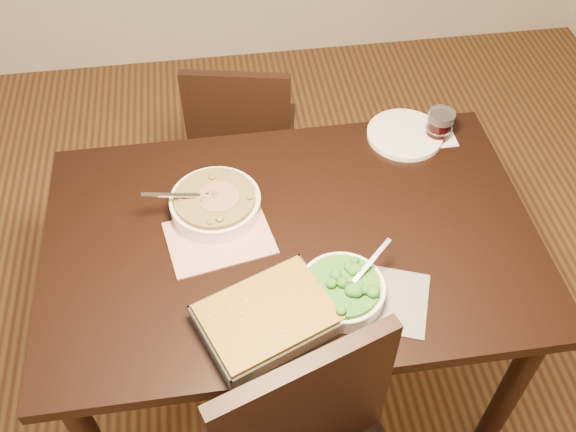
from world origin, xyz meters
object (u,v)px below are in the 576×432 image
object	(u,v)px
table	(291,255)
baking_dish	(268,318)
broccoli_bowl	(342,290)
chair_far	(243,135)
wine_tumbler	(440,124)
dinner_plate	(405,135)
stew_bowl	(216,203)

from	to	relation	value
table	baking_dish	world-z (taller)	baking_dish
broccoli_bowl	table	bearing A→B (deg)	113.12
baking_dish	chair_far	world-z (taller)	chair_far
wine_tumbler	dinner_plate	world-z (taller)	wine_tumbler
broccoli_bowl	baking_dish	bearing A→B (deg)	-164.50
broccoli_bowl	chair_far	size ratio (longest dim) A/B	0.28
dinner_plate	broccoli_bowl	bearing A→B (deg)	-119.23
wine_tumbler	dinner_plate	distance (m)	0.12
wine_tumbler	table	bearing A→B (deg)	-147.18
dinner_plate	wine_tumbler	bearing A→B (deg)	-8.03
table	dinner_plate	bearing A→B (deg)	40.00
dinner_plate	baking_dish	bearing A→B (deg)	-129.43
table	wine_tumbler	size ratio (longest dim) A/B	14.61
broccoli_bowl	chair_far	xyz separation A→B (m)	(-0.18, 1.00, -0.32)
table	stew_bowl	size ratio (longest dim) A/B	4.76
table	stew_bowl	distance (m)	0.27
table	dinner_plate	world-z (taller)	dinner_plate
stew_bowl	baking_dish	world-z (taller)	stew_bowl
stew_bowl	baking_dish	size ratio (longest dim) A/B	0.74
stew_bowl	chair_far	world-z (taller)	stew_bowl
dinner_plate	chair_far	distance (m)	0.72
table	wine_tumbler	xyz separation A→B (m)	(0.54, 0.35, 0.15)
broccoli_bowl	chair_far	distance (m)	1.07
table	chair_far	bearing A→B (deg)	95.78
baking_dish	chair_far	bearing A→B (deg)	66.61
dinner_plate	chair_far	size ratio (longest dim) A/B	0.30
table	broccoli_bowl	xyz separation A→B (m)	(0.10, -0.23, 0.13)
baking_dish	wine_tumbler	size ratio (longest dim) A/B	4.13
chair_far	table	bearing A→B (deg)	107.44
broccoli_bowl	dinner_plate	xyz separation A→B (m)	(0.33, 0.59, -0.02)
wine_tumbler	chair_far	xyz separation A→B (m)	(-0.61, 0.43, -0.34)
baking_dish	dinner_plate	distance (m)	0.84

